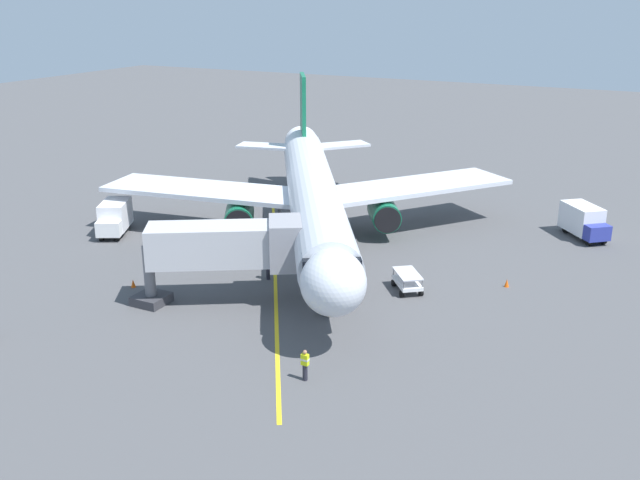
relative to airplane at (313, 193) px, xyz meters
The scene contains 11 objects.
ground_plane 4.29m from the airplane, 55.78° to the right, with size 220.00×220.00×0.00m, color #4C4C4F.
apron_lead_in_line 7.41m from the airplane, 91.32° to the left, with size 0.24×40.00×0.01m, color yellow.
airplane is the anchor object (origin of this frame).
jet_bridge 12.50m from the airplane, 95.38° to the left, with size 10.75×7.82×5.40m.
ground_crew_marshaller 21.78m from the airplane, 116.33° to the left, with size 0.41×0.27×1.71m.
ground_crew_wing_walker 9.04m from the airplane, 96.02° to the left, with size 0.27×0.41×1.71m.
box_truck_near_nose 16.64m from the airplane, 19.66° to the left, with size 3.87×4.98×2.62m.
baggage_cart_portside 12.26m from the airplane, 149.60° to the left, with size 2.69×2.92×1.27m.
box_truck_starboard_side 22.08m from the airplane, 150.49° to the right, with size 4.46×4.77×2.62m.
safety_cone_nose_left 15.66m from the airplane, 64.60° to the left, with size 0.32×0.32×0.55m, color #F2590F.
safety_cone_nose_right 16.54m from the airplane, behind, with size 0.32×0.32×0.55m, color #F2590F.
Camera 1 is at (-25.59, 48.90, 18.72)m, focal length 39.97 mm.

